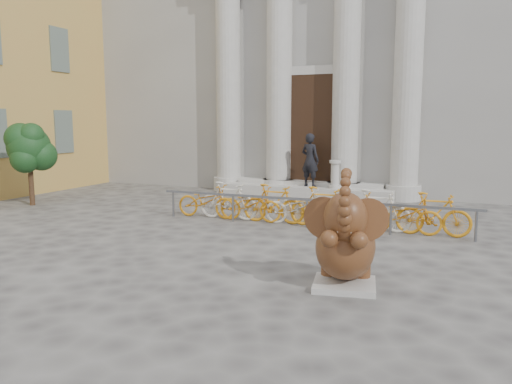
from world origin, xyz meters
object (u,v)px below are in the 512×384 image
at_px(elephant_statue, 345,245).
at_px(tree, 29,148).
at_px(bike_rack, 309,206).
at_px(pedestrian, 310,160).

relative_size(elephant_statue, tree, 0.75).
height_order(elephant_statue, tree, tree).
distance_m(elephant_statue, bike_rack, 4.71).
bearing_deg(bike_rack, tree, -177.84).
bearing_deg(tree, elephant_statue, -20.52).
xyz_separation_m(bike_rack, pedestrian, (-1.36, 4.66, 0.77)).
bearing_deg(pedestrian, elephant_statue, 126.92).
relative_size(bike_rack, pedestrian, 4.37).
bearing_deg(elephant_statue, bike_rack, 103.12).
height_order(tree, pedestrian, tree).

